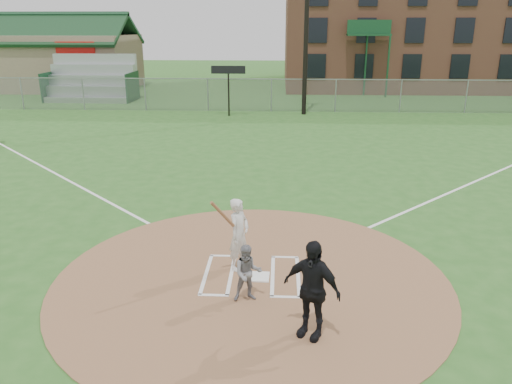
{
  "coord_description": "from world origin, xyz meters",
  "views": [
    {
      "loc": [
        0.56,
        -9.52,
        5.16
      ],
      "look_at": [
        0.0,
        2.0,
        1.3
      ],
      "focal_mm": 35.0,
      "sensor_mm": 36.0,
      "label": 1
    }
  ],
  "objects_px": {
    "catcher": "(248,273)",
    "batter_at_plate": "(239,234)",
    "home_plate": "(259,277)",
    "umpire": "(312,289)"
  },
  "relations": [
    {
      "from": "catcher",
      "to": "batter_at_plate",
      "type": "bearing_deg",
      "value": 90.2
    },
    {
      "from": "home_plate",
      "to": "umpire",
      "type": "height_order",
      "value": "umpire"
    },
    {
      "from": "catcher",
      "to": "umpire",
      "type": "distance_m",
      "value": 1.64
    },
    {
      "from": "home_plate",
      "to": "batter_at_plate",
      "type": "relative_size",
      "value": 0.25
    },
    {
      "from": "umpire",
      "to": "home_plate",
      "type": "bearing_deg",
      "value": 145.41
    },
    {
      "from": "umpire",
      "to": "batter_at_plate",
      "type": "relative_size",
      "value": 1.01
    },
    {
      "from": "home_plate",
      "to": "umpire",
      "type": "relative_size",
      "value": 0.25
    },
    {
      "from": "batter_at_plate",
      "to": "catcher",
      "type": "bearing_deg",
      "value": -78.2
    },
    {
      "from": "catcher",
      "to": "batter_at_plate",
      "type": "xyz_separation_m",
      "value": [
        -0.28,
        1.33,
        0.24
      ]
    },
    {
      "from": "home_plate",
      "to": "catcher",
      "type": "bearing_deg",
      "value": -100.93
    }
  ]
}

